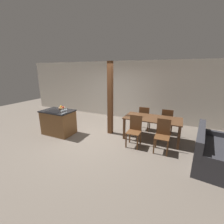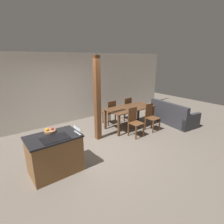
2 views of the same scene
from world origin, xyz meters
The scene contains 15 objects.
ground_plane centered at (0.00, 0.00, 0.00)m, with size 16.00×16.00×0.00m, color #665B51.
wall_back centered at (0.00, 2.67, 1.35)m, with size 11.20×0.08×2.70m.
kitchen_island centered at (-1.37, -0.24, 0.45)m, with size 1.13×0.76×0.90m.
fruit_bowl centered at (-1.35, -0.01, 0.93)m, with size 0.26×0.26×0.12m.
wine_glass_near centered at (-0.87, -0.55, 1.02)m, with size 0.06×0.06×0.17m.
wine_glass_middle centered at (-0.87, -0.47, 1.02)m, with size 0.06×0.06×0.17m.
wine_glass_far centered at (-0.87, -0.39, 1.02)m, with size 0.06×0.06×0.17m.
wine_glass_end centered at (-0.87, -0.32, 1.02)m, with size 0.06×0.06×0.17m.
dining_table centered at (1.85, 0.72, 0.66)m, with size 1.84×0.89×0.76m.
dining_chair_near_left centered at (1.43, 0.05, 0.50)m, with size 0.40×0.40×0.95m.
dining_chair_near_right centered at (2.26, 0.05, 0.50)m, with size 0.40×0.40×0.95m.
dining_chair_far_left centered at (1.43, 1.39, 0.50)m, with size 0.40×0.40×0.95m.
dining_chair_far_right centered at (2.26, 1.39, 0.50)m, with size 0.40×0.40×0.95m.
couch centered at (3.48, -0.04, 0.29)m, with size 1.06×1.87×0.87m.
timber_post centered at (0.35, 0.60, 1.29)m, with size 0.16×0.16×2.59m.
Camera 2 is at (-2.47, -3.76, 2.52)m, focal length 28.00 mm.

